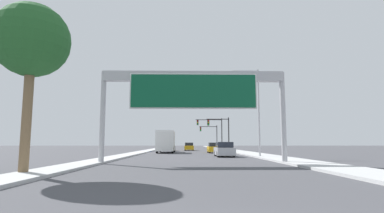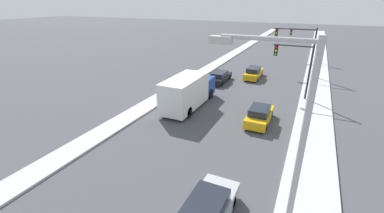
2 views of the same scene
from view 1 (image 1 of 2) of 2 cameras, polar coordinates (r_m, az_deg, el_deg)
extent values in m
cube|color=#B9B9B9|center=(63.80, 6.43, -8.12)|extent=(3.00, 120.00, 0.15)
cube|color=#B9B9B9|center=(63.63, -7.23, -8.11)|extent=(2.00, 120.00, 0.15)
cylinder|color=#B2B2B7|center=(22.15, -16.68, -1.88)|extent=(0.37, 0.37, 6.58)
cylinder|color=#B2B2B7|center=(22.43, 16.97, -1.93)|extent=(0.37, 0.37, 6.58)
cube|color=#B2B2B7|center=(21.79, 0.25, 5.73)|extent=(12.90, 0.60, 0.70)
cube|color=white|center=(21.28, 0.27, 2.95)|extent=(9.03, 0.08, 2.55)
cube|color=#0C5133|center=(21.23, 0.28, 2.97)|extent=(8.83, 0.16, 2.35)
cube|color=gold|center=(44.00, 4.19, -8.09)|extent=(1.73, 4.27, 0.74)
cube|color=#1E232D|center=(43.78, 4.20, -7.24)|extent=(1.52, 2.22, 0.56)
cylinder|color=black|center=(45.26, 3.07, -8.35)|extent=(0.22, 0.64, 0.64)
cylinder|color=black|center=(45.39, 5.00, -8.33)|extent=(0.22, 0.64, 0.64)
cylinder|color=black|center=(42.62, 3.33, -8.44)|extent=(0.22, 0.64, 0.64)
cylinder|color=black|center=(42.76, 5.37, -8.41)|extent=(0.22, 0.64, 0.64)
cube|color=gold|center=(57.32, -0.57, -7.83)|extent=(1.71, 4.75, 0.75)
cube|color=#1E232D|center=(57.07, -0.57, -7.17)|extent=(1.51, 2.47, 0.57)
cylinder|color=black|center=(58.79, -1.32, -8.03)|extent=(0.22, 0.64, 0.64)
cylinder|color=black|center=(58.80, 0.15, -8.03)|extent=(0.22, 0.64, 0.64)
cylinder|color=black|center=(55.85, -1.33, -8.08)|extent=(0.22, 0.64, 0.64)
cylinder|color=black|center=(55.86, 0.21, -8.09)|extent=(0.22, 0.64, 0.64)
cube|color=#A5A8AD|center=(32.20, 6.13, -8.47)|extent=(1.81, 4.63, 0.78)
cube|color=#1E232D|center=(31.95, 6.16, -7.26)|extent=(1.59, 2.41, 0.58)
cylinder|color=black|center=(33.54, 4.46, -8.84)|extent=(0.22, 0.64, 0.64)
cylinder|color=black|center=(33.73, 7.18, -8.80)|extent=(0.22, 0.64, 0.64)
cylinder|color=black|center=(30.69, 4.98, -9.02)|extent=(0.22, 0.64, 0.64)
cylinder|color=black|center=(30.89, 7.95, -8.96)|extent=(0.22, 0.64, 0.64)
cube|color=black|center=(53.71, -4.31, -7.91)|extent=(1.74, 4.80, 0.66)
cube|color=#1E232D|center=(53.46, -4.32, -7.29)|extent=(1.53, 2.49, 0.51)
cylinder|color=black|center=(55.24, -5.02, -8.07)|extent=(0.22, 0.64, 0.64)
cylinder|color=black|center=(55.16, -3.43, -8.09)|extent=(0.22, 0.64, 0.64)
cylinder|color=black|center=(52.27, -5.25, -8.14)|extent=(0.22, 0.64, 0.64)
cylinder|color=black|center=(52.19, -3.56, -8.15)|extent=(0.22, 0.64, 0.64)
cube|color=navy|center=(47.76, -4.71, -7.18)|extent=(2.26, 2.26, 1.84)
cube|color=silver|center=(43.73, -5.04, -6.55)|extent=(2.46, 5.82, 2.84)
cylinder|color=black|center=(47.74, -6.04, -8.03)|extent=(0.28, 1.00, 1.00)
cylinder|color=black|center=(47.60, -3.40, -8.06)|extent=(0.28, 1.00, 1.00)
cylinder|color=black|center=(42.38, -6.68, -8.17)|extent=(0.28, 1.00, 1.00)
cylinder|color=black|center=(42.22, -3.70, -8.20)|extent=(0.28, 1.00, 1.00)
cylinder|color=#2D2D30|center=(51.78, 7.01, -5.28)|extent=(0.20, 0.20, 5.79)
cylinder|color=#2D2D30|center=(51.69, 4.88, -2.42)|extent=(3.79, 0.14, 0.14)
cube|color=black|center=(51.51, 3.13, -3.06)|extent=(0.35, 0.28, 1.05)
cylinder|color=red|center=(51.37, 3.14, -2.66)|extent=(0.22, 0.04, 0.22)
cylinder|color=yellow|center=(51.35, 3.14, -3.05)|extent=(0.22, 0.04, 0.22)
cylinder|color=green|center=(51.33, 3.14, -3.44)|extent=(0.22, 0.04, 0.22)
cylinder|color=#2D2D30|center=(61.71, 5.71, -5.24)|extent=(0.20, 0.20, 6.45)
cylinder|color=#2D2D30|center=(61.60, 3.18, -2.54)|extent=(5.38, 0.14, 0.14)
cube|color=black|center=(61.44, 1.08, -3.08)|extent=(0.35, 0.28, 1.05)
cylinder|color=red|center=(61.30, 1.09, -2.74)|extent=(0.22, 0.04, 0.22)
cylinder|color=yellow|center=(61.28, 1.09, -3.07)|extent=(0.22, 0.04, 0.22)
cylinder|color=green|center=(61.25, 1.09, -3.39)|extent=(0.22, 0.04, 0.22)
cylinder|color=#2D2D30|center=(71.63, 4.77, -5.83)|extent=(0.20, 0.20, 5.58)
cylinder|color=#2D2D30|center=(71.54, 3.06, -3.85)|extent=(4.22, 0.14, 0.14)
cube|color=black|center=(71.41, 1.64, -4.31)|extent=(0.35, 0.28, 1.05)
cylinder|color=red|center=(71.27, 1.65, -4.02)|extent=(0.22, 0.04, 0.22)
cylinder|color=yellow|center=(71.25, 1.65, -4.30)|extent=(0.22, 0.04, 0.22)
cylinder|color=green|center=(71.23, 1.65, -4.59)|extent=(0.22, 0.04, 0.22)
cylinder|color=brown|center=(15.82, -28.85, 0.12)|extent=(0.43, 0.43, 6.32)
sphere|color=#235B28|center=(16.46, -28.20, 11.10)|extent=(3.53, 3.53, 3.53)
cylinder|color=#B2B2B7|center=(31.08, 12.61, -1.17)|extent=(0.18, 0.18, 8.96)
cylinder|color=#B2B2B7|center=(31.54, 10.27, 6.68)|extent=(2.39, 0.12, 0.12)
cube|color=#B2B2A8|center=(31.31, 8.12, 6.55)|extent=(0.60, 0.28, 0.20)
camera|label=2|loc=(25.87, 15.48, 11.86)|focal=24.00mm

